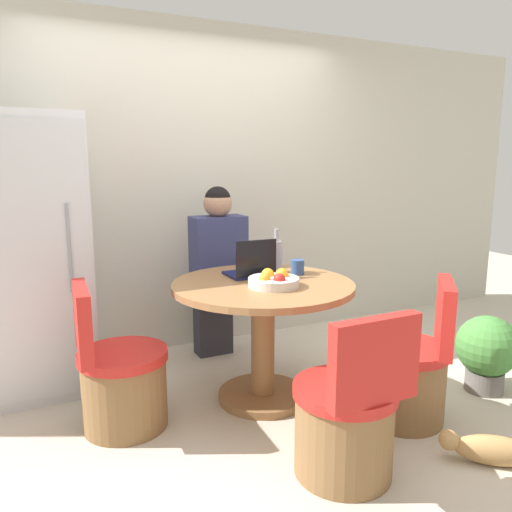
# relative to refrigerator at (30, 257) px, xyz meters

# --- Properties ---
(ground_plane) EXTENTS (12.00, 12.00, 0.00)m
(ground_plane) POSITION_rel_refrigerator_xyz_m (1.24, -0.99, -0.91)
(ground_plane) COLOR beige
(wall_back) EXTENTS (7.00, 0.06, 2.60)m
(wall_back) POSITION_rel_refrigerator_xyz_m (1.24, 0.38, 0.39)
(wall_back) COLOR beige
(wall_back) RESTS_ON ground_plane
(refrigerator) EXTENTS (0.71, 0.68, 1.82)m
(refrigerator) POSITION_rel_refrigerator_xyz_m (0.00, 0.00, 0.00)
(refrigerator) COLOR silver
(refrigerator) RESTS_ON ground_plane
(dining_table) EXTENTS (1.14, 1.14, 0.78)m
(dining_table) POSITION_rel_refrigerator_xyz_m (1.29, -0.82, -0.36)
(dining_table) COLOR olive
(dining_table) RESTS_ON ground_plane
(chair_left_side) EXTENTS (0.51, 0.51, 0.85)m
(chair_left_side) POSITION_rel_refrigerator_xyz_m (0.40, -0.77, -0.63)
(chair_left_side) COLOR brown
(chair_left_side) RESTS_ON ground_plane
(chair_near_right_corner) EXTENTS (0.58, 0.58, 0.85)m
(chair_near_right_corner) POSITION_rel_refrigerator_xyz_m (1.95, -1.41, -0.63)
(chair_near_right_corner) COLOR brown
(chair_near_right_corner) RESTS_ON ground_plane
(chair_near_camera) EXTENTS (0.51, 0.51, 0.85)m
(chair_near_camera) POSITION_rel_refrigerator_xyz_m (1.30, -1.71, -0.63)
(chair_near_camera) COLOR brown
(chair_near_camera) RESTS_ON ground_plane
(person_seated) EXTENTS (0.40, 0.37, 1.34)m
(person_seated) POSITION_rel_refrigerator_xyz_m (1.29, -0.03, -0.17)
(person_seated) COLOR #2D2D38
(person_seated) RESTS_ON ground_plane
(laptop) EXTENTS (0.28, 0.25, 0.25)m
(laptop) POSITION_rel_refrigerator_xyz_m (1.29, -0.64, -0.08)
(laptop) COLOR #141947
(laptop) RESTS_ON dining_table
(fruit_bowl) EXTENTS (0.31, 0.31, 0.10)m
(fruit_bowl) POSITION_rel_refrigerator_xyz_m (1.30, -0.94, -0.09)
(fruit_bowl) COLOR beige
(fruit_bowl) RESTS_ON dining_table
(coffee_cup) EXTENTS (0.09, 0.09, 0.10)m
(coffee_cup) POSITION_rel_refrigerator_xyz_m (1.60, -0.72, -0.08)
(coffee_cup) COLOR #2D4C84
(coffee_cup) RESTS_ON dining_table
(bottle) EXTENTS (0.08, 0.08, 0.30)m
(bottle) POSITION_rel_refrigerator_xyz_m (1.50, -0.60, -0.02)
(bottle) COLOR #9999A3
(bottle) RESTS_ON dining_table
(cat) EXTENTS (0.43, 0.36, 0.16)m
(cat) POSITION_rel_refrigerator_xyz_m (2.01, -1.95, -0.83)
(cat) COLOR tan
(cat) RESTS_ON ground_plane
(potted_plant) EXTENTS (0.40, 0.40, 0.52)m
(potted_plant) POSITION_rel_refrigerator_xyz_m (2.69, -1.35, -0.62)
(potted_plant) COLOR slate
(potted_plant) RESTS_ON ground_plane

